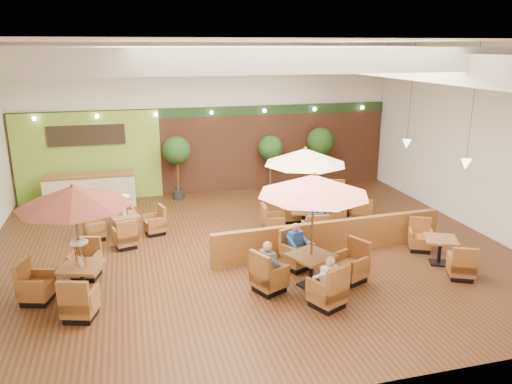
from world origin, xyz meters
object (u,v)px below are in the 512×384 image
object	(u,v)px
diner_3	(316,220)
diner_4	(334,205)
table_2	(305,175)
table_3	(125,224)
table_5	(348,206)
diner_0	(328,276)
booth_divider	(331,237)
topiary_2	(320,143)
topiary_0	(177,153)
service_counter	(90,191)
diner_2	(269,261)
table_0	(73,217)
table_1	(313,211)
table_4	(439,251)
topiary_1	(271,150)
diner_1	(297,241)

from	to	relation	value
diner_3	diner_4	bearing A→B (deg)	42.18
table_2	table_3	xyz separation A→B (m)	(-5.15, 1.02, -1.38)
table_3	diner_4	distance (m)	6.21
table_5	diner_0	size ratio (longest dim) A/B	3.69
booth_divider	topiary_2	world-z (taller)	topiary_2
table_5	diner_0	bearing A→B (deg)	-99.37
topiary_0	diner_3	distance (m)	6.35
service_counter	table_2	distance (m)	7.65
diner_2	table_0	bearing A→B (deg)	-120.55
service_counter	table_5	xyz separation A→B (m)	(8.16, -3.21, -0.22)
service_counter	diner_2	world-z (taller)	diner_2
table_1	table_5	size ratio (longest dim) A/B	1.07
table_3	topiary_0	world-z (taller)	topiary_0
service_counter	table_4	size ratio (longest dim) A/B	1.19
diner_2	table_5	bearing A→B (deg)	118.25
table_1	table_3	xyz separation A→B (m)	(-4.14, 4.31, -1.45)
service_counter	topiary_0	distance (m)	3.24
topiary_0	table_4	bearing A→B (deg)	-51.62
topiary_0	diner_3	xyz separation A→B (m)	(3.23, -5.39, -0.98)
diner_2	booth_divider	bearing A→B (deg)	107.79
topiary_2	diner_2	xyz separation A→B (m)	(-4.28, -7.72, -1.04)
service_counter	topiary_0	size ratio (longest dim) A/B	1.30
service_counter	diner_3	bearing A→B (deg)	-39.64
table_0	topiary_1	xyz separation A→B (m)	(6.43, 6.91, -0.26)
table_1	table_2	xyz separation A→B (m)	(1.02, 3.29, -0.07)
table_2	topiary_1	xyz separation A→B (m)	(0.28, 4.43, -0.17)
diner_2	diner_3	distance (m)	3.08
diner_4	topiary_0	bearing A→B (deg)	53.82
table_0	table_2	size ratio (longest dim) A/B	1.03
topiary_1	diner_2	bearing A→B (deg)	-106.56
diner_2	diner_1	bearing A→B (deg)	115.53
topiary_2	diner_4	bearing A→B (deg)	-106.40
table_5	diner_2	size ratio (longest dim) A/B	3.50
diner_0	diner_2	bearing A→B (deg)	117.88
service_counter	diner_2	size ratio (longest dim) A/B	3.91
booth_divider	service_counter	bearing A→B (deg)	134.95
booth_divider	table_1	bearing A→B (deg)	-128.73
service_counter	table_2	world-z (taller)	table_2
table_4	diner_4	xyz separation A→B (m)	(-1.66, 2.96, 0.45)
table_2	table_3	size ratio (longest dim) A/B	1.09
topiary_1	topiary_2	distance (m)	1.99
table_1	topiary_2	bearing A→B (deg)	42.08
topiary_2	table_2	bearing A→B (deg)	-117.07
table_0	table_5	xyz separation A→B (m)	(8.06, 3.50, -1.52)
service_counter	table_0	world-z (taller)	table_0
table_1	table_2	bearing A→B (deg)	47.94
table_0	table_2	distance (m)	6.64
service_counter	topiary_1	size ratio (longest dim) A/B	1.38
diner_1	table_4	bearing A→B (deg)	148.10
topiary_2	diner_2	world-z (taller)	topiary_2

